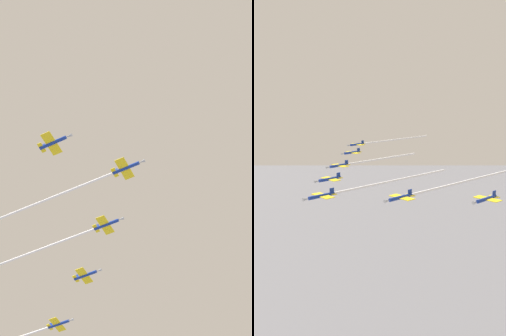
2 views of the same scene
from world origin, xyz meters
The scene contains 4 objects.
jet_lead centered at (-7.14, -17.87, 151.74)m, with size 35.56×63.45×2.63m.
jet_port_inner centered at (-33.04, -23.80, 151.96)m, with size 35.37×63.10×2.63m.
jet_starboard_inner centered at (12.34, -23.81, 151.53)m, with size 9.57×12.13×2.63m.
jet_port_outer centered at (-49.63, -12.53, 151.89)m, with size 9.57×12.13×2.63m.
Camera 1 is at (102.14, -3.83, 2.03)m, focal length 55.23 mm.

